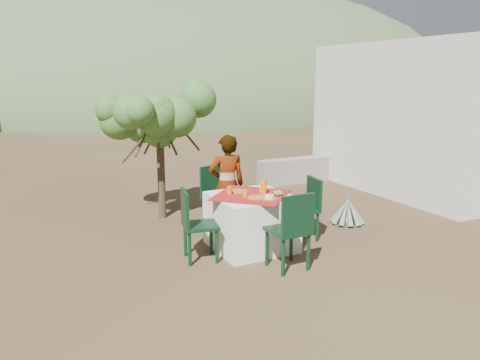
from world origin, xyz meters
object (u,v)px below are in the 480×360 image
object	(u,v)px
chair_left	(194,222)
agave	(348,212)
juice_pitcher	(264,187)
table	(251,221)
chair_near	(292,228)
chair_far	(217,193)
person	(227,185)
shrub_tree	(162,124)
guesthouse	(434,117)
chair_right	(307,205)

from	to	relation	value
chair_left	agave	bearing A→B (deg)	-71.87
chair_left	juice_pitcher	xyz separation A→B (m)	(1.04, 0.05, 0.34)
table	chair_near	size ratio (longest dim) A/B	1.32
table	chair_far	world-z (taller)	chair_far
table	chair_left	bearing A→B (deg)	-174.64
person	juice_pitcher	xyz separation A→B (m)	(0.20, -0.76, 0.11)
chair_near	shrub_tree	world-z (taller)	shrub_tree
guesthouse	chair_near	bearing A→B (deg)	-154.03
agave	juice_pitcher	distance (m)	1.88
chair_right	juice_pitcher	world-z (taller)	juice_pitcher
agave	chair_right	bearing A→B (deg)	-163.61
juice_pitcher	chair_far	bearing A→B (deg)	100.87
chair_far	juice_pitcher	bearing A→B (deg)	-96.39
chair_near	person	distance (m)	1.66
table	juice_pitcher	bearing A→B (deg)	-9.09
chair_left	chair_right	distance (m)	1.77
chair_right	guesthouse	world-z (taller)	guesthouse
person	shrub_tree	world-z (taller)	shrub_tree
chair_left	shrub_tree	size ratio (longest dim) A/B	0.47
chair_near	shrub_tree	distance (m)	3.16
chair_right	chair_left	bearing A→B (deg)	-80.06
chair_near	person	xyz separation A→B (m)	(-0.10, 1.64, 0.20)
shrub_tree	chair_left	bearing A→B (deg)	-97.04
chair_far	person	size ratio (longest dim) A/B	0.65
chair_far	agave	size ratio (longest dim) A/B	1.64
chair_near	juice_pitcher	size ratio (longest dim) A/B	4.96
chair_right	guesthouse	size ratio (longest dim) A/B	0.22
guesthouse	shrub_tree	bearing A→B (deg)	176.10
chair_left	shrub_tree	bearing A→B (deg)	3.86
chair_right	agave	xyz separation A→B (m)	(1.01, 0.30, -0.30)
chair_left	juice_pitcher	bearing A→B (deg)	-76.17
person	agave	distance (m)	2.07
chair_near	juice_pitcher	distance (m)	0.94
agave	chair_far	bearing A→B (deg)	157.22
table	person	distance (m)	0.82
person	chair_near	bearing A→B (deg)	104.30
table	chair_right	xyz separation A→B (m)	(0.90, -0.03, 0.12)
table	guesthouse	size ratio (longest dim) A/B	0.31
chair_far	juice_pitcher	size ratio (longest dim) A/B	4.89
person	juice_pitcher	size ratio (longest dim) A/B	7.57
chair_near	chair_left	bearing A→B (deg)	-43.23
chair_near	guesthouse	world-z (taller)	guesthouse
table	chair_right	size ratio (longest dim) A/B	1.43
chair_right	guesthouse	xyz separation A→B (m)	(4.32, 1.62, 1.00)
person	agave	bearing A→B (deg)	177.39
chair_near	chair_right	distance (m)	1.21
table	agave	distance (m)	1.94
chair_left	agave	world-z (taller)	chair_left
chair_left	person	xyz separation A→B (m)	(0.84, 0.81, 0.23)
shrub_tree	juice_pitcher	size ratio (longest dim) A/B	10.05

